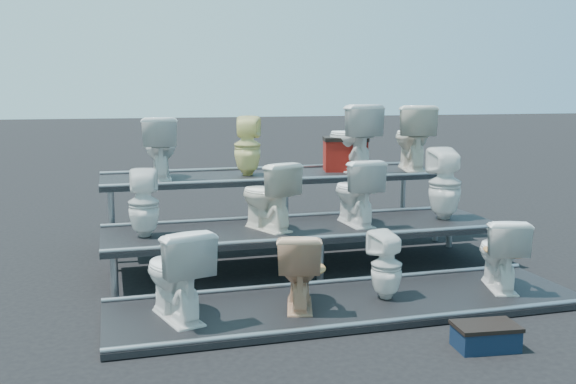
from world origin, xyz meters
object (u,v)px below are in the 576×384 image
object	(u,v)px
toilet_7	(445,184)
toilet_8	(160,148)
toilet_1	(299,269)
toilet_2	(386,265)
toilet_3	(500,253)
toilet_11	(413,137)
step_stool	(486,338)
red_crate	(345,156)
toilet_4	(144,203)
toilet_10	(351,138)
toilet_9	(247,146)
toilet_0	(176,273)
toilet_6	(356,191)
toilet_5	(267,196)

from	to	relation	value
toilet_7	toilet_8	distance (m)	3.31
toilet_1	toilet_2	world-z (taller)	toilet_1
toilet_2	toilet_3	world-z (taller)	toilet_3
toilet_1	toilet_3	size ratio (longest dim) A/B	0.97
toilet_8	toilet_11	bearing A→B (deg)	-175.92
toilet_7	step_stool	world-z (taller)	toilet_7
toilet_7	step_stool	bearing A→B (deg)	74.95
red_crate	toilet_4	bearing A→B (deg)	-137.62
toilet_8	toilet_1	bearing A→B (deg)	113.80
toilet_2	toilet_10	size ratio (longest dim) A/B	0.70
toilet_10	toilet_3	bearing A→B (deg)	93.13
toilet_8	red_crate	bearing A→B (deg)	-172.75
red_crate	toilet_7	bearing A→B (deg)	-51.63
toilet_1	toilet_8	size ratio (longest dim) A/B	0.90
toilet_1	toilet_9	world-z (taller)	toilet_9
toilet_7	toilet_10	world-z (taller)	toilet_10
toilet_0	toilet_1	world-z (taller)	toilet_0
toilet_10	toilet_4	bearing A→B (deg)	18.48
toilet_6	toilet_2	bearing A→B (deg)	78.44
toilet_0	toilet_4	size ratio (longest dim) A/B	1.13
toilet_7	toilet_2	bearing A→B (deg)	52.50
toilet_5	toilet_6	xyz separation A→B (m)	(0.98, 0.00, 0.00)
toilet_1	toilet_7	xyz separation A→B (m)	(2.09, 1.30, 0.47)
toilet_9	toilet_7	bearing A→B (deg)	165.26
toilet_6	toilet_11	world-z (taller)	toilet_11
toilet_4	toilet_11	world-z (taller)	toilet_11
toilet_0	step_stool	world-z (taller)	toilet_0
toilet_0	toilet_9	bearing A→B (deg)	-129.87
toilet_2	toilet_7	world-z (taller)	toilet_7
toilet_1	toilet_5	distance (m)	1.37
red_crate	step_stool	world-z (taller)	red_crate
toilet_5	toilet_9	world-z (taller)	toilet_9
toilet_0	toilet_10	world-z (taller)	toilet_10
toilet_1	toilet_4	distance (m)	1.82
toilet_6	red_crate	size ratio (longest dim) A/B	1.33
toilet_4	toilet_6	xyz separation A→B (m)	(2.23, 0.00, 0.02)
toilet_11	step_stool	bearing A→B (deg)	86.39
toilet_4	step_stool	size ratio (longest dim) A/B	1.50
toilet_4	toilet_9	size ratio (longest dim) A/B	0.92
toilet_9	toilet_10	distance (m)	1.35
toilet_4	toilet_6	distance (m)	2.23
toilet_5	red_crate	world-z (taller)	red_crate
toilet_7	red_crate	xyz separation A→B (m)	(-0.65, 1.43, 0.19)
toilet_6	toilet_9	bearing A→B (deg)	-57.25
toilet_1	step_stool	size ratio (longest dim) A/B	1.48
red_crate	toilet_6	bearing A→B (deg)	-92.31
red_crate	toilet_9	bearing A→B (deg)	-160.36
toilet_7	toilet_9	xyz separation A→B (m)	(-1.97, 1.30, 0.36)
toilet_1	toilet_8	world-z (taller)	toilet_8
toilet_8	red_crate	size ratio (longest dim) A/B	1.36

